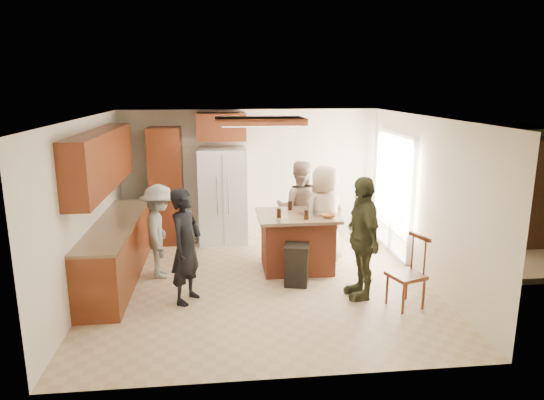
{
  "coord_description": "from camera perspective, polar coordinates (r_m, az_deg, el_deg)",
  "views": [
    {
      "loc": [
        -0.6,
        -6.89,
        2.94
      ],
      "look_at": [
        0.23,
        0.63,
        1.15
      ],
      "focal_mm": 32.0,
      "sensor_mm": 36.0,
      "label": 1
    }
  ],
  "objects": [
    {
      "name": "spindle_chair",
      "position": [
        6.85,
        15.63,
        -8.49
      ],
      "size": [
        0.53,
        0.53,
        0.99
      ],
      "color": "maroon",
      "rests_on": "ground"
    },
    {
      "name": "trash_bin",
      "position": [
        7.36,
        2.91,
        -7.58
      ],
      "size": [
        0.43,
        0.43,
        0.63
      ],
      "color": "black",
      "rests_on": "ground"
    },
    {
      "name": "back_wall_units",
      "position": [
        9.26,
        -10.74,
        3.37
      ],
      "size": [
        1.8,
        0.6,
        2.45
      ],
      "color": "maroon",
      "rests_on": "ground"
    },
    {
      "name": "room_shell",
      "position": [
        10.1,
        23.42,
        0.34
      ],
      "size": [
        8.0,
        5.2,
        5.0
      ],
      "color": "tan",
      "rests_on": "ground"
    },
    {
      "name": "person_counter",
      "position": [
        7.72,
        -13.07,
        -3.63
      ],
      "size": [
        0.52,
        0.98,
        1.47
      ],
      "primitive_type": "imported",
      "rotation": [
        0.0,
        0.0,
        1.65
      ],
      "color": "gray",
      "rests_on": "ground"
    },
    {
      "name": "kitchen_island",
      "position": [
        7.92,
        2.97,
        -4.86
      ],
      "size": [
        1.28,
        1.03,
        0.93
      ],
      "color": "#A14529",
      "rests_on": "ground"
    },
    {
      "name": "person_side_right",
      "position": [
        6.89,
        10.55,
        -4.38
      ],
      "size": [
        0.58,
        1.05,
        1.74
      ],
      "primitive_type": "imported",
      "rotation": [
        0.0,
        0.0,
        -1.52
      ],
      "color": "#373820",
      "rests_on": "ground"
    },
    {
      "name": "left_cabinetry",
      "position": [
        7.74,
        -18.32,
        -2.25
      ],
      "size": [
        0.64,
        3.0,
        2.3
      ],
      "color": "maroon",
      "rests_on": "ground"
    },
    {
      "name": "person_front_left",
      "position": [
        6.75,
        -10.09,
        -5.36
      ],
      "size": [
        0.65,
        0.72,
        1.61
      ],
      "primitive_type": "imported",
      "rotation": [
        0.0,
        0.0,
        1.1
      ],
      "color": "black",
      "rests_on": "ground"
    },
    {
      "name": "refrigerator",
      "position": [
        9.24,
        -5.8,
        0.48
      ],
      "size": [
        0.9,
        0.76,
        1.8
      ],
      "color": "white",
      "rests_on": "ground"
    },
    {
      "name": "person_behind_right",
      "position": [
        8.14,
        6.23,
        -1.75
      ],
      "size": [
        0.97,
        0.84,
        1.67
      ],
      "primitive_type": "imported",
      "rotation": [
        0.0,
        0.0,
        3.6
      ],
      "color": "tan",
      "rests_on": "ground"
    },
    {
      "name": "person_behind_left",
      "position": [
        8.55,
        3.22,
        -0.93
      ],
      "size": [
        0.89,
        0.63,
        1.68
      ],
      "primitive_type": "imported",
      "rotation": [
        0.0,
        0.0,
        2.98
      ],
      "color": "tan",
      "rests_on": "ground"
    },
    {
      "name": "island_items",
      "position": [
        7.74,
        4.76,
        -1.5
      ],
      "size": [
        0.92,
        0.73,
        0.15
      ],
      "color": "silver",
      "rests_on": "kitchen_island"
    }
  ]
}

